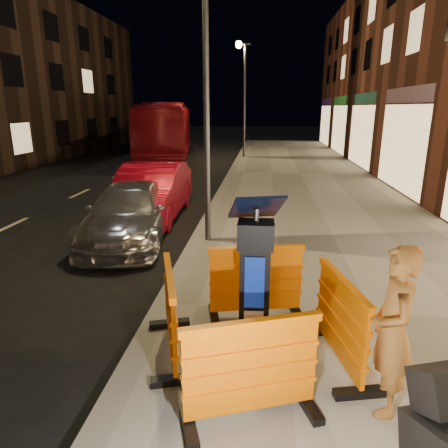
# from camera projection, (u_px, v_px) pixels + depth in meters

# --- Properties ---
(ground_plane) EXTENTS (120.00, 120.00, 0.00)m
(ground_plane) POSITION_uv_depth(u_px,v_px,m) (164.00, 313.00, 5.89)
(ground_plane) COLOR black
(ground_plane) RESTS_ON ground
(sidewalk) EXTENTS (6.00, 60.00, 0.15)m
(sidewalk) POSITION_uv_depth(u_px,v_px,m) (373.00, 318.00, 5.59)
(sidewalk) COLOR gray
(sidewalk) RESTS_ON ground
(kerb) EXTENTS (0.30, 60.00, 0.15)m
(kerb) POSITION_uv_depth(u_px,v_px,m) (163.00, 308.00, 5.87)
(kerb) COLOR slate
(kerb) RESTS_ON ground
(parking_kiosk) EXTENTS (0.70, 0.70, 1.81)m
(parking_kiosk) POSITION_uv_depth(u_px,v_px,m) (255.00, 284.00, 4.36)
(parking_kiosk) COLOR black
(parking_kiosk) RESTS_ON sidewalk
(barrier_front) EXTENTS (1.40, 0.94, 1.01)m
(barrier_front) POSITION_uv_depth(u_px,v_px,m) (251.00, 371.00, 3.57)
(barrier_front) COLOR orange
(barrier_front) RESTS_ON sidewalk
(barrier_back) EXTENTS (1.38, 0.78, 1.01)m
(barrier_back) POSITION_uv_depth(u_px,v_px,m) (256.00, 282.00, 5.38)
(barrier_back) COLOR orange
(barrier_back) RESTS_ON sidewalk
(barrier_kerbside) EXTENTS (0.88, 1.40, 1.01)m
(barrier_kerbside) POSITION_uv_depth(u_px,v_px,m) (171.00, 313.00, 4.56)
(barrier_kerbside) COLOR orange
(barrier_kerbside) RESTS_ON sidewalk
(barrier_bldgside) EXTENTS (0.80, 1.38, 1.01)m
(barrier_bldgside) POSITION_uv_depth(u_px,v_px,m) (340.00, 322.00, 4.38)
(barrier_bldgside) COLOR orange
(barrier_bldgside) RESTS_ON sidewalk
(car_silver) EXTENTS (2.22, 4.39, 1.22)m
(car_silver) POSITION_uv_depth(u_px,v_px,m) (131.00, 238.00, 9.23)
(car_silver) COLOR #B9B9BE
(car_silver) RESTS_ON ground
(car_red) EXTENTS (1.67, 4.49, 1.47)m
(car_red) POSITION_uv_depth(u_px,v_px,m) (152.00, 218.00, 10.97)
(car_red) COLOR maroon
(car_red) RESTS_ON ground
(bus_doubledecker) EXTENTS (4.43, 11.71, 3.18)m
(bus_doubledecker) POSITION_uv_depth(u_px,v_px,m) (167.00, 155.00, 25.43)
(bus_doubledecker) COLOR maroon
(bus_doubledecker) RESTS_ON ground
(man) EXTENTS (0.42, 0.61, 1.64)m
(man) POSITION_uv_depth(u_px,v_px,m) (392.00, 331.00, 3.62)
(man) COLOR #9B6027
(man) RESTS_ON sidewalk
(street_lamp_mid) EXTENTS (0.12, 0.12, 6.00)m
(street_lamp_mid) POSITION_uv_depth(u_px,v_px,m) (206.00, 95.00, 7.85)
(street_lamp_mid) COLOR #3F3F44
(street_lamp_mid) RESTS_ON sidewalk
(street_lamp_far) EXTENTS (0.12, 0.12, 6.00)m
(street_lamp_far) POSITION_uv_depth(u_px,v_px,m) (245.00, 103.00, 22.17)
(street_lamp_far) COLOR #3F3F44
(street_lamp_far) RESTS_ON sidewalk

